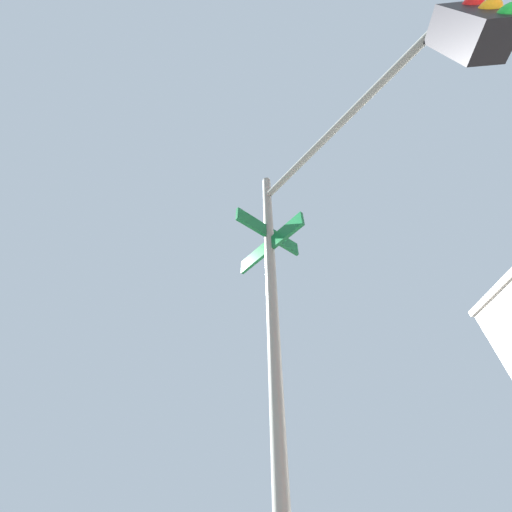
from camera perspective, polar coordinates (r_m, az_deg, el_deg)
name	(u,v)px	position (r m, az deg, el deg)	size (l,w,h in m)	color
traffic_signal_near	(354,191)	(2.72, 19.65, 12.62)	(2.43, 2.29, 5.40)	slate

